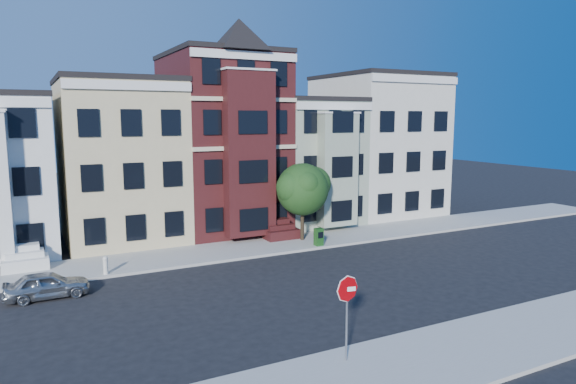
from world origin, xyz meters
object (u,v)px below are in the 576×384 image
parked_car (47,285)px  fire_hydrant (106,267)px  newspaper_box (319,237)px  street_tree (302,193)px  stop_sign (347,313)px

parked_car → fire_hydrant: size_ratio=4.88×
parked_car → fire_hydrant: bearing=-54.4°
newspaper_box → fire_hydrant: 12.39m
street_tree → fire_hydrant: street_tree is taller
parked_car → newspaper_box: (15.12, 2.06, 0.08)m
newspaper_box → stop_sign: 14.97m
parked_car → fire_hydrant: (2.73, 1.97, -0.09)m
fire_hydrant → stop_sign: stop_sign is taller
stop_sign → parked_car: bearing=139.7°
parked_car → newspaper_box: 15.26m
parked_car → stop_sign: (8.26, -11.20, 1.15)m
stop_sign → street_tree: bearing=79.3°
stop_sign → fire_hydrant: bearing=126.1°
fire_hydrant → street_tree: bearing=8.6°
fire_hydrant → newspaper_box: bearing=0.4°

